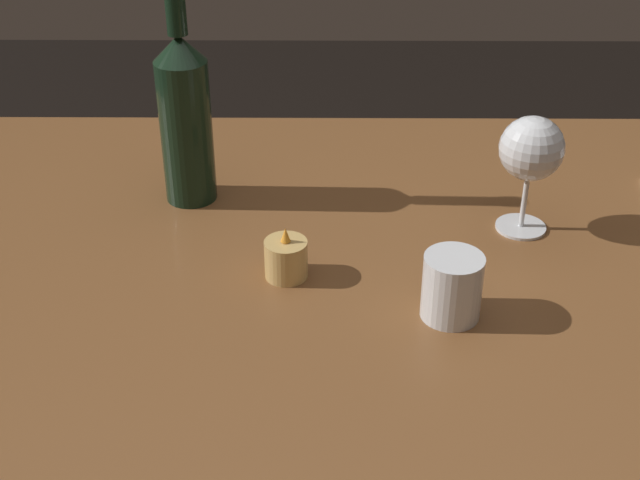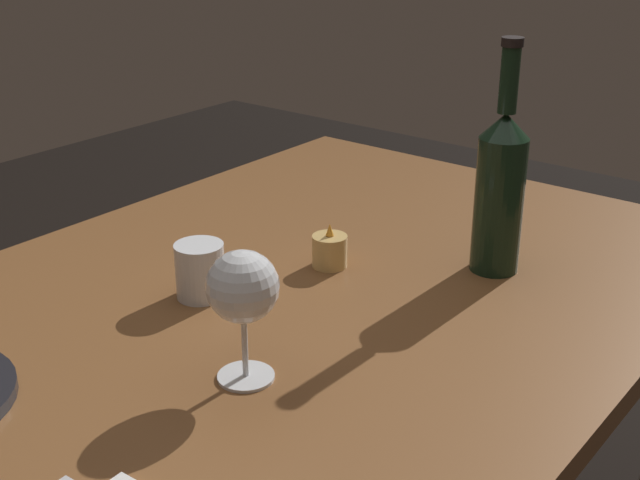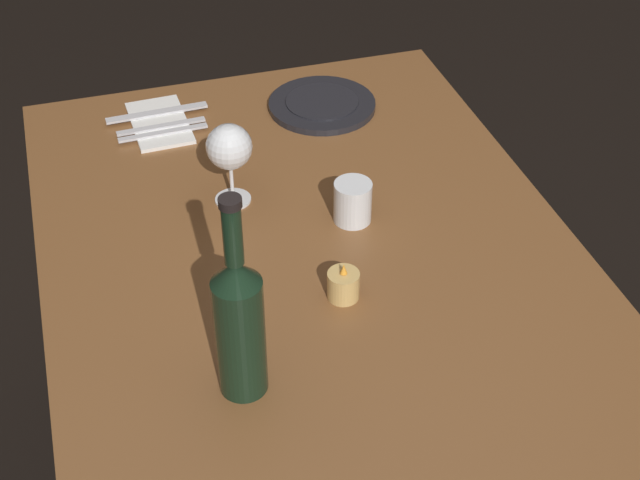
{
  "view_description": "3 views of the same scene",
  "coord_description": "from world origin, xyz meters",
  "px_view_note": "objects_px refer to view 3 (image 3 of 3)",
  "views": [
    {
      "loc": [
        -0.06,
        -0.88,
        1.33
      ],
      "look_at": [
        -0.06,
        -0.03,
        0.8
      ],
      "focal_mm": 48.79,
      "sensor_mm": 36.0,
      "label": 1
    },
    {
      "loc": [
        0.81,
        0.68,
        1.26
      ],
      "look_at": [
        -0.05,
        0.01,
        0.8
      ],
      "focal_mm": 48.0,
      "sensor_mm": 36.0,
      "label": 2
    },
    {
      "loc": [
        -1.13,
        0.33,
        1.73
      ],
      "look_at": [
        -0.05,
        0.0,
        0.82
      ],
      "focal_mm": 51.29,
      "sensor_mm": 36.0,
      "label": 3
    }
  ],
  "objects_px": {
    "wine_glass_left": "(229,149)",
    "fork_outer": "(163,133)",
    "water_tumbler": "(353,204)",
    "folded_napkin": "(160,123)",
    "dinner_plate": "(322,104)",
    "votive_candle": "(343,286)",
    "wine_bottle": "(239,322)",
    "fork_inner": "(161,126)",
    "table_knife": "(157,113)"
  },
  "relations": [
    {
      "from": "wine_glass_left",
      "to": "dinner_plate",
      "type": "distance_m",
      "value": 0.38
    },
    {
      "from": "votive_candle",
      "to": "dinner_plate",
      "type": "bearing_deg",
      "value": -13.47
    },
    {
      "from": "votive_candle",
      "to": "dinner_plate",
      "type": "xyz_separation_m",
      "value": [
        0.57,
        -0.14,
        -0.02
      ]
    },
    {
      "from": "fork_inner",
      "to": "fork_outer",
      "type": "bearing_deg",
      "value": 180.0
    },
    {
      "from": "fork_inner",
      "to": "dinner_plate",
      "type": "bearing_deg",
      "value": -91.1
    },
    {
      "from": "dinner_plate",
      "to": "wine_glass_left",
      "type": "bearing_deg",
      "value": 136.8
    },
    {
      "from": "fork_outer",
      "to": "wine_glass_left",
      "type": "bearing_deg",
      "value": -160.46
    },
    {
      "from": "folded_napkin",
      "to": "fork_outer",
      "type": "bearing_deg",
      "value": -180.0
    },
    {
      "from": "dinner_plate",
      "to": "fork_outer",
      "type": "relative_size",
      "value": 1.24
    },
    {
      "from": "wine_glass_left",
      "to": "fork_outer",
      "type": "bearing_deg",
      "value": 19.54
    },
    {
      "from": "votive_candle",
      "to": "table_knife",
      "type": "height_order",
      "value": "votive_candle"
    },
    {
      "from": "water_tumbler",
      "to": "fork_outer",
      "type": "xyz_separation_m",
      "value": [
        0.36,
        0.28,
        -0.02
      ]
    },
    {
      "from": "votive_candle",
      "to": "table_knife",
      "type": "relative_size",
      "value": 0.32
    },
    {
      "from": "wine_bottle",
      "to": "fork_inner",
      "type": "height_order",
      "value": "wine_bottle"
    },
    {
      "from": "votive_candle",
      "to": "dinner_plate",
      "type": "distance_m",
      "value": 0.59
    },
    {
      "from": "folded_napkin",
      "to": "fork_inner",
      "type": "bearing_deg",
      "value": -180.0
    },
    {
      "from": "dinner_plate",
      "to": "fork_outer",
      "type": "bearing_deg",
      "value": 93.15
    },
    {
      "from": "water_tumbler",
      "to": "dinner_plate",
      "type": "relative_size",
      "value": 0.34
    },
    {
      "from": "wine_bottle",
      "to": "dinner_plate",
      "type": "bearing_deg",
      "value": -25.03
    },
    {
      "from": "wine_glass_left",
      "to": "wine_bottle",
      "type": "distance_m",
      "value": 0.45
    },
    {
      "from": "folded_napkin",
      "to": "wine_glass_left",
      "type": "bearing_deg",
      "value": -163.55
    },
    {
      "from": "wine_bottle",
      "to": "table_knife",
      "type": "distance_m",
      "value": 0.78
    },
    {
      "from": "wine_glass_left",
      "to": "fork_inner",
      "type": "distance_m",
      "value": 0.3
    },
    {
      "from": "water_tumbler",
      "to": "table_knife",
      "type": "height_order",
      "value": "water_tumbler"
    },
    {
      "from": "wine_bottle",
      "to": "wine_glass_left",
      "type": "bearing_deg",
      "value": -10.44
    },
    {
      "from": "votive_candle",
      "to": "dinner_plate",
      "type": "relative_size",
      "value": 0.3
    },
    {
      "from": "water_tumbler",
      "to": "votive_candle",
      "type": "xyz_separation_m",
      "value": [
        -0.19,
        0.08,
        -0.01
      ]
    },
    {
      "from": "dinner_plate",
      "to": "table_knife",
      "type": "bearing_deg",
      "value": 79.67
    },
    {
      "from": "wine_glass_left",
      "to": "votive_candle",
      "type": "height_order",
      "value": "wine_glass_left"
    },
    {
      "from": "table_knife",
      "to": "fork_outer",
      "type": "bearing_deg",
      "value": -180.0
    },
    {
      "from": "wine_glass_left",
      "to": "fork_outer",
      "type": "relative_size",
      "value": 0.87
    },
    {
      "from": "water_tumbler",
      "to": "wine_glass_left",
      "type": "bearing_deg",
      "value": 58.56
    },
    {
      "from": "water_tumbler",
      "to": "votive_candle",
      "type": "height_order",
      "value": "water_tumbler"
    },
    {
      "from": "wine_glass_left",
      "to": "fork_outer",
      "type": "distance_m",
      "value": 0.28
    },
    {
      "from": "wine_glass_left",
      "to": "table_knife",
      "type": "distance_m",
      "value": 0.35
    },
    {
      "from": "wine_bottle",
      "to": "dinner_plate",
      "type": "xyz_separation_m",
      "value": [
        0.71,
        -0.33,
        -0.12
      ]
    },
    {
      "from": "folded_napkin",
      "to": "table_knife",
      "type": "height_order",
      "value": "table_knife"
    },
    {
      "from": "water_tumbler",
      "to": "wine_bottle",
      "type": "bearing_deg",
      "value": 140.26
    },
    {
      "from": "folded_napkin",
      "to": "fork_inner",
      "type": "relative_size",
      "value": 1.08
    },
    {
      "from": "dinner_plate",
      "to": "fork_inner",
      "type": "distance_m",
      "value": 0.34
    },
    {
      "from": "wine_glass_left",
      "to": "water_tumbler",
      "type": "height_order",
      "value": "wine_glass_left"
    },
    {
      "from": "wine_bottle",
      "to": "folded_napkin",
      "type": "relative_size",
      "value": 1.73
    },
    {
      "from": "wine_bottle",
      "to": "fork_outer",
      "type": "distance_m",
      "value": 0.7
    },
    {
      "from": "wine_glass_left",
      "to": "water_tumbler",
      "type": "bearing_deg",
      "value": -121.44
    },
    {
      "from": "wine_bottle",
      "to": "fork_inner",
      "type": "distance_m",
      "value": 0.73
    },
    {
      "from": "water_tumbler",
      "to": "fork_outer",
      "type": "distance_m",
      "value": 0.46
    },
    {
      "from": "dinner_plate",
      "to": "votive_candle",
      "type": "bearing_deg",
      "value": 166.53
    },
    {
      "from": "wine_glass_left",
      "to": "fork_inner",
      "type": "relative_size",
      "value": 0.87
    },
    {
      "from": "dinner_plate",
      "to": "table_knife",
      "type": "height_order",
      "value": "dinner_plate"
    },
    {
      "from": "fork_outer",
      "to": "table_knife",
      "type": "bearing_deg",
      "value": 0.0
    }
  ]
}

